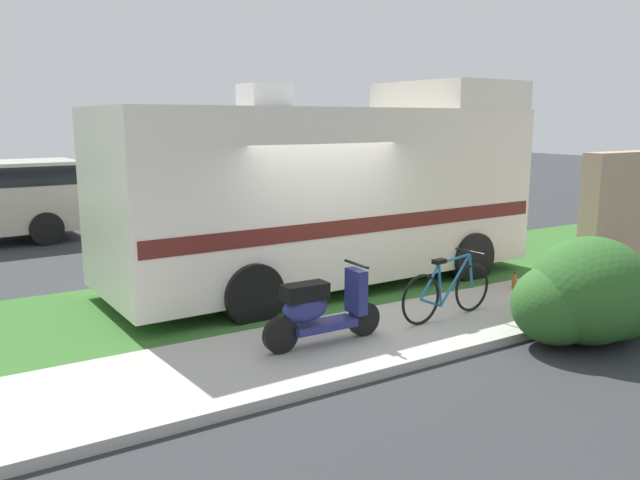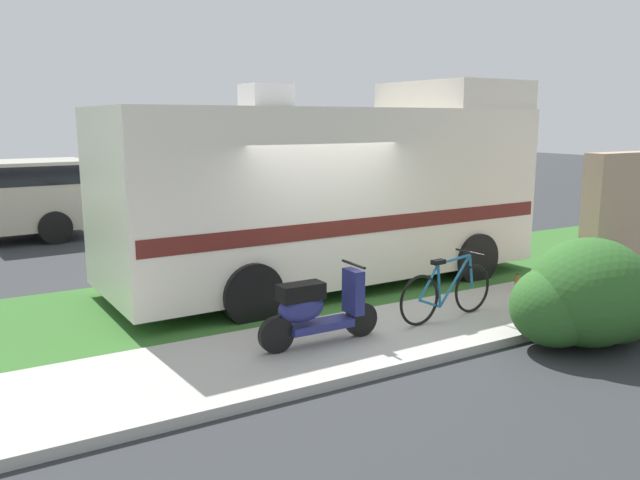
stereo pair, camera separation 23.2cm
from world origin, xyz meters
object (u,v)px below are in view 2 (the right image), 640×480
motorhome_rv (332,189)px  pickup_truck_near (283,199)px  pickup_truck_far (1,200)px  scooter (316,309)px  bicycle (447,291)px  bottle_green (517,283)px

motorhome_rv → pickup_truck_near: 5.00m
pickup_truck_far → scooter: bearing=-75.4°
motorhome_rv → pickup_truck_far: (-4.53, 7.37, -0.68)m
bicycle → pickup_truck_near: pickup_truck_near is taller
scooter → pickup_truck_near: 8.19m
pickup_truck_far → bottle_green: size_ratio=18.67×
pickup_truck_near → pickup_truck_far: size_ratio=1.08×
bicycle → scooter: bearing=179.5°
pickup_truck_near → bottle_green: (0.69, -6.90, -0.69)m
scooter → bicycle: size_ratio=0.95×
motorhome_rv → pickup_truck_far: 8.68m
pickup_truck_near → bottle_green: size_ratio=20.20×
bottle_green → scooter: bearing=-172.4°
motorhome_rv → bottle_green: (2.18, -2.18, -1.44)m
scooter → pickup_truck_far: (-2.62, 10.10, 0.41)m
motorhome_rv → scooter: motorhome_rv is taller
bottle_green → pickup_truck_near: bearing=95.7°
pickup_truck_near → pickup_truck_far: pickup_truck_far is taller
bicycle → pickup_truck_far: bearing=114.9°
bottle_green → motorhome_rv: bearing=135.1°
scooter → motorhome_rv: bearing=55.1°
scooter → bicycle: 2.08m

